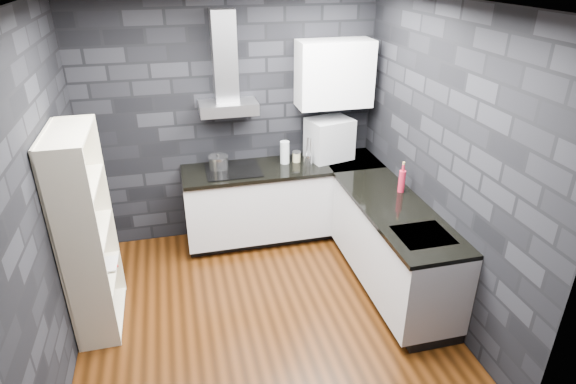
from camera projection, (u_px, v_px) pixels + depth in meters
name	position (u px, v px, depth m)	size (l,w,h in m)	color
ground	(263.00, 313.00, 4.46)	(3.20, 3.20, 0.00)	#3D1D09
ceiling	(254.00, 2.00, 3.27)	(3.20, 3.20, 0.00)	white
wall_back	(231.00, 121.00, 5.28)	(3.20, 0.05, 2.70)	black
wall_front	(319.00, 313.00, 2.45)	(3.20, 0.05, 2.70)	black
wall_left	(41.00, 204.00, 3.52)	(0.05, 3.20, 2.70)	black
wall_right	(441.00, 163.00, 4.21)	(0.05, 3.20, 2.70)	black
toekick_back	(282.00, 230.00, 5.71)	(2.18, 0.50, 0.10)	black
toekick_right	(392.00, 281.00, 4.82)	(0.50, 1.78, 0.10)	black
counter_back_cab	(283.00, 199.00, 5.49)	(2.20, 0.60, 0.76)	silver
counter_right_cab	(393.00, 246.00, 4.62)	(0.60, 1.80, 0.76)	silver
counter_back_top	(283.00, 168.00, 5.30)	(2.20, 0.62, 0.04)	black
counter_right_top	(396.00, 209.00, 4.44)	(0.62, 1.80, 0.04)	black
counter_corner_top	(351.00, 161.00, 5.48)	(0.62, 0.62, 0.04)	black
hood_body	(228.00, 108.00, 5.01)	(0.60, 0.34, 0.12)	#A7A8AC
hood_chimney	(225.00, 56.00, 4.84)	(0.24, 0.20, 0.90)	#A7A8AC
upper_cabinet	(334.00, 74.00, 5.12)	(0.80, 0.35, 0.70)	white
cooktop	(233.00, 170.00, 5.18)	(0.58, 0.50, 0.01)	black
sink_rim	(423.00, 235.00, 4.00)	(0.44, 0.40, 0.01)	#A7A8AC
pot	(218.00, 163.00, 5.19)	(0.21, 0.21, 0.12)	silver
glass_vase	(285.00, 152.00, 5.32)	(0.10, 0.10, 0.25)	silver
storage_jar	(296.00, 157.00, 5.38)	(0.09, 0.09, 0.11)	tan
utensil_crock	(308.00, 160.00, 5.29)	(0.09, 0.09, 0.12)	silver
appliance_garage	(329.00, 139.00, 5.41)	(0.47, 0.37, 0.47)	#A4A7AC
red_bottle	(402.00, 181.00, 4.68)	(0.06, 0.06, 0.22)	#AB1930
bookshelf	(87.00, 234.00, 4.01)	(0.34, 0.80, 1.80)	beige
fruit_bowl	(84.00, 236.00, 3.90)	(0.24, 0.24, 0.06)	white
book_red	(95.00, 259.00, 4.25)	(0.16, 0.02, 0.21)	maroon
book_second	(94.00, 255.00, 4.27)	(0.18, 0.02, 0.25)	#B2B2B2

